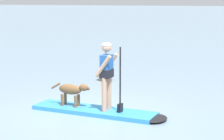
{
  "coord_description": "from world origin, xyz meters",
  "views": [
    {
      "loc": [
        4.58,
        -8.29,
        2.69
      ],
      "look_at": [
        0.0,
        1.0,
        0.9
      ],
      "focal_mm": 64.55,
      "sensor_mm": 36.0,
      "label": 1
    }
  ],
  "objects_px": {
    "paddleboard": "(102,112)",
    "marker_buoy": "(106,73)",
    "person_paddler": "(107,72)",
    "dog": "(72,90)"
  },
  "relations": [
    {
      "from": "marker_buoy",
      "to": "dog",
      "type": "bearing_deg",
      "value": -75.61
    },
    {
      "from": "dog",
      "to": "marker_buoy",
      "type": "bearing_deg",
      "value": 104.39
    },
    {
      "from": "dog",
      "to": "marker_buoy",
      "type": "relative_size",
      "value": 1.05
    },
    {
      "from": "paddleboard",
      "to": "dog",
      "type": "distance_m",
      "value": 0.95
    },
    {
      "from": "paddleboard",
      "to": "marker_buoy",
      "type": "relative_size",
      "value": 3.25
    },
    {
      "from": "dog",
      "to": "marker_buoy",
      "type": "distance_m",
      "value": 3.82
    },
    {
      "from": "person_paddler",
      "to": "marker_buoy",
      "type": "xyz_separation_m",
      "value": [
        -1.91,
        3.66,
        -0.77
      ]
    },
    {
      "from": "paddleboard",
      "to": "person_paddler",
      "type": "height_order",
      "value": "person_paddler"
    },
    {
      "from": "dog",
      "to": "paddleboard",
      "type": "bearing_deg",
      "value": 1.78
    },
    {
      "from": "paddleboard",
      "to": "marker_buoy",
      "type": "xyz_separation_m",
      "value": [
        -1.78,
        3.67,
        0.23
      ]
    }
  ]
}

